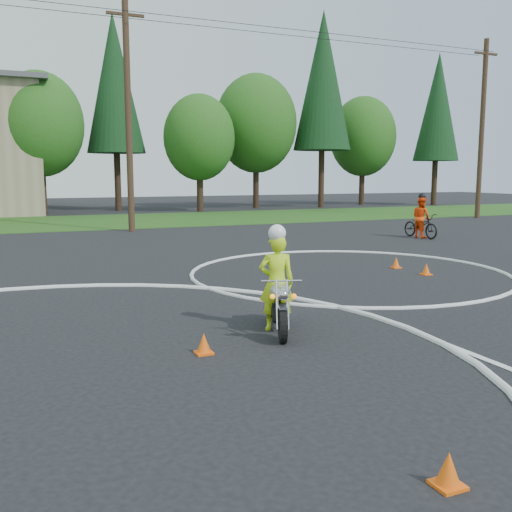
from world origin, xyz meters
name	(u,v)px	position (x,y,z in m)	size (l,w,h in m)	color
grass_strip	(10,224)	(0.00, 27.00, 0.01)	(120.00, 10.00, 0.02)	#1E4714
course_markings	(158,333)	(2.17, 4.35, 0.01)	(19.05, 19.05, 0.12)	silver
primary_motorcycle	(280,304)	(4.00, 3.69, 0.45)	(0.87, 1.70, 0.93)	black
rider_primary_grp	(277,280)	(4.01, 3.82, 0.84)	(0.67, 0.55, 1.73)	#C6F219
rider_second_grp	(421,222)	(15.12, 13.88, 0.63)	(0.74, 1.89, 1.79)	black
traffic_cones	(349,326)	(4.96, 3.12, 0.14)	(16.40, 12.21, 0.30)	#FF5D0D
treeline	(230,116)	(14.78, 34.61, 6.62)	(38.20, 8.10, 14.52)	#382619
utility_poles	(128,112)	(5.00, 21.00, 5.20)	(41.60, 1.12, 10.00)	#473321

